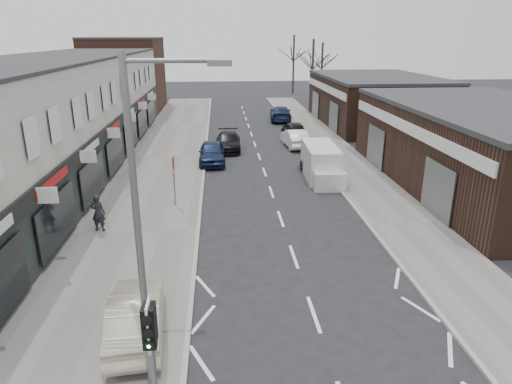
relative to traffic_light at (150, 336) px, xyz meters
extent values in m
plane|color=black|center=(4.40, 2.02, -2.41)|extent=(160.00, 160.00, 0.00)
cube|color=slate|center=(-2.35, 24.02, -2.35)|extent=(5.50, 64.00, 0.12)
cube|color=slate|center=(10.15, 24.02, -2.35)|extent=(3.50, 64.00, 0.12)
cube|color=beige|center=(-9.10, 21.52, 1.14)|extent=(8.00, 41.00, 7.10)
cube|color=#4E2B21|center=(-9.10, 47.02, 1.59)|extent=(8.00, 10.00, 8.00)
cube|color=#352218|center=(16.90, 16.02, -0.16)|extent=(10.00, 18.00, 4.50)
cube|color=#352218|center=(16.90, 36.02, -0.16)|extent=(10.00, 16.00, 4.50)
cylinder|color=slate|center=(0.00, 0.02, -0.79)|extent=(0.12, 0.12, 3.00)
cube|color=silver|center=(0.00, 0.02, 0.26)|extent=(0.05, 0.55, 1.10)
cube|color=black|center=(0.00, -0.10, 0.26)|extent=(0.28, 0.22, 0.95)
sphere|color=#0CE533|center=(0.00, -0.22, -0.04)|extent=(0.18, 0.18, 0.18)
cube|color=black|center=(0.00, 0.14, 0.26)|extent=(0.26, 0.20, 0.90)
cylinder|color=slate|center=(-0.30, 1.22, 1.71)|extent=(0.16, 0.16, 8.00)
cylinder|color=slate|center=(0.60, 1.22, 5.51)|extent=(1.80, 0.10, 0.10)
cube|color=slate|center=(1.60, 1.22, 5.46)|extent=(0.50, 0.22, 0.12)
cylinder|color=slate|center=(-0.80, 14.02, -1.04)|extent=(0.07, 0.07, 2.50)
cube|color=white|center=(-0.75, 14.02, -0.44)|extent=(0.04, 0.45, 0.25)
cube|color=silver|center=(7.73, 18.60, -1.40)|extent=(2.03, 4.53, 2.04)
cube|color=silver|center=(7.73, 15.99, -1.89)|extent=(1.83, 0.85, 1.07)
cylinder|color=black|center=(6.90, 17.04, -2.08)|extent=(0.21, 0.68, 0.68)
cylinder|color=black|center=(8.56, 17.04, -2.08)|extent=(0.21, 0.68, 0.68)
cylinder|color=black|center=(6.90, 20.16, -2.08)|extent=(0.21, 0.68, 0.68)
cylinder|color=black|center=(8.56, 20.16, -2.08)|extent=(0.21, 0.68, 0.68)
imported|color=#B7AC92|center=(-0.97, 3.27, -1.61)|extent=(1.85, 4.26, 1.36)
imported|color=black|center=(-3.88, 11.00, -1.44)|extent=(0.69, 0.52, 1.71)
imported|color=#141F3E|center=(1.00, 22.51, -1.67)|extent=(1.79, 4.40, 1.50)
imported|color=black|center=(2.20, 26.24, -1.75)|extent=(1.97, 4.62, 1.33)
imported|color=white|center=(7.50, 26.84, -1.72)|extent=(1.78, 4.34, 1.40)
imported|color=black|center=(7.90, 29.83, -1.67)|extent=(1.77, 4.39, 1.50)
imported|color=#141D41|center=(7.90, 38.62, -1.67)|extent=(2.55, 5.31, 1.49)
camera|label=1|loc=(1.56, -8.23, 5.98)|focal=32.00mm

